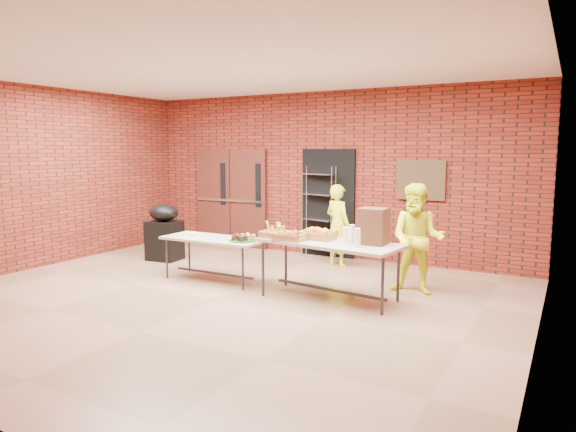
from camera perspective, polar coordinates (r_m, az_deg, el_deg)
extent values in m
cube|color=#886949|center=(7.34, -7.87, -9.36)|extent=(8.00, 7.00, 0.04)
cube|color=silver|center=(7.12, -8.35, 16.48)|extent=(8.00, 7.00, 0.04)
cube|color=maroon|center=(10.07, 4.14, 4.61)|extent=(8.00, 0.04, 3.20)
cube|color=maroon|center=(10.00, -26.82, 3.82)|extent=(0.04, 7.00, 3.20)
cube|color=maroon|center=(5.62, 26.64, 1.64)|extent=(0.04, 7.00, 3.20)
cube|color=#431713|center=(11.42, -8.21, 2.12)|extent=(0.88, 0.08, 2.10)
cube|color=#431713|center=(10.90, -4.44, 1.92)|extent=(0.88, 0.08, 2.10)
cube|color=black|center=(11.19, -7.25, 3.57)|extent=(0.12, 0.02, 0.90)
cube|color=black|center=(10.68, -3.35, 3.43)|extent=(0.12, 0.02, 0.90)
cube|color=#AFB0B6|center=(11.11, -6.54, 1.74)|extent=(1.70, 0.04, 0.05)
cube|color=black|center=(10.02, 4.48, 1.44)|extent=(1.10, 0.06, 2.10)
cube|color=#3F2B19|center=(9.36, 14.57, 3.88)|extent=(0.85, 0.04, 0.70)
cube|color=tan|center=(8.27, -8.26, -2.54)|extent=(1.68, 0.71, 0.04)
cube|color=#2E2E34|center=(8.39, -8.19, -6.30)|extent=(1.49, 0.05, 0.03)
cylinder|color=#2E2E34|center=(9.01, -10.92, -4.01)|extent=(0.03, 0.03, 0.65)
cylinder|color=#2E2E34|center=(8.15, -2.83, -5.09)|extent=(0.03, 0.03, 0.65)
cylinder|color=#2E2E34|center=(8.60, -13.32, -4.62)|extent=(0.03, 0.03, 0.65)
cylinder|color=#2E2E34|center=(7.69, -5.05, -5.87)|extent=(0.03, 0.03, 0.65)
cube|color=tan|center=(7.15, 4.65, -3.01)|extent=(2.08, 1.08, 0.04)
cube|color=#2E2E34|center=(7.30, 4.60, -8.15)|extent=(1.76, 0.27, 0.03)
cylinder|color=#2E2E34|center=(7.92, -0.24, -4.99)|extent=(0.04, 0.04, 0.78)
cylinder|color=#2E2E34|center=(7.24, 12.16, -6.35)|extent=(0.04, 0.04, 0.78)
cylinder|color=#2E2E34|center=(7.36, -2.79, -5.95)|extent=(0.04, 0.04, 0.78)
cylinder|color=#2E2E34|center=(6.62, 10.45, -7.59)|extent=(0.04, 0.04, 0.78)
cube|color=#AE7546|center=(7.43, -1.39, -2.18)|extent=(0.40, 0.31, 0.06)
cube|color=#AE7546|center=(7.34, 3.34, -2.27)|extent=(0.46, 0.36, 0.07)
cube|color=#AE7546|center=(7.23, 0.26, -2.42)|extent=(0.43, 0.33, 0.07)
cylinder|color=#185215|center=(7.94, -4.97, -2.70)|extent=(0.44, 0.44, 0.02)
cube|color=white|center=(8.45, -10.31, -2.05)|extent=(0.17, 0.11, 0.06)
cube|color=#502C1B|center=(6.99, 9.44, -1.12)|extent=(0.37, 0.33, 0.49)
cylinder|color=white|center=(6.94, 6.44, -2.19)|extent=(0.08, 0.08, 0.23)
cylinder|color=white|center=(6.74, 7.69, -2.42)|extent=(0.08, 0.08, 0.25)
cylinder|color=white|center=(7.02, 7.12, -2.00)|extent=(0.08, 0.08, 0.25)
cube|color=black|center=(10.02, -13.55, -2.66)|extent=(0.64, 0.54, 0.75)
ellipsoid|color=black|center=(9.94, -13.64, 0.36)|extent=(0.63, 0.55, 0.32)
imported|color=#F2FF1C|center=(9.20, 5.56, -1.06)|extent=(0.63, 0.53, 1.48)
imported|color=#F2FF1C|center=(7.65, 14.18, -2.48)|extent=(0.80, 0.63, 1.61)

